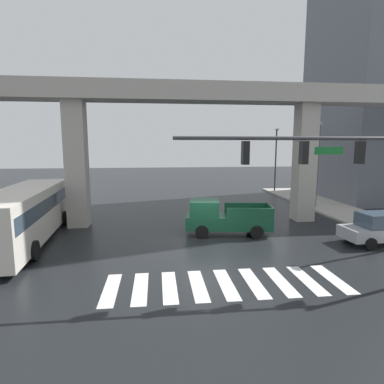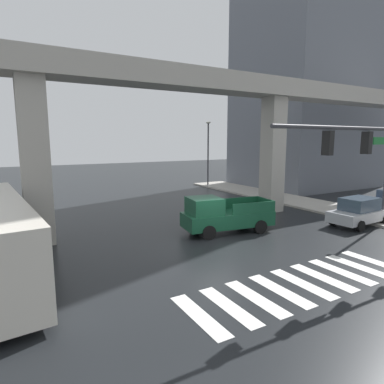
{
  "view_description": "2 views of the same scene",
  "coord_description": "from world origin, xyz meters",
  "px_view_note": "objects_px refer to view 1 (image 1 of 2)",
  "views": [
    {
      "loc": [
        -2.62,
        -16.68,
        5.35
      ],
      "look_at": [
        -0.27,
        4.16,
        2.23
      ],
      "focal_mm": 29.5,
      "sensor_mm": 36.0,
      "label": 1
    },
    {
      "loc": [
        -9.07,
        -13.01,
        5.18
      ],
      "look_at": [
        0.55,
        3.72,
        2.1
      ],
      "focal_mm": 30.48,
      "sensor_mm": 36.0,
      "label": 2
    }
  ],
  "objects_px": {
    "city_bus": "(24,212)",
    "street_lamp_mid_block": "(318,155)",
    "sedan_silver": "(382,228)",
    "traffic_signal_mast": "(363,163)",
    "street_lamp_far_north": "(276,152)",
    "pickup_truck": "(223,218)"
  },
  "relations": [
    {
      "from": "city_bus",
      "to": "traffic_signal_mast",
      "type": "xyz_separation_m",
      "value": [
        14.95,
        -6.64,
        2.96
      ]
    },
    {
      "from": "street_lamp_mid_block",
      "to": "pickup_truck",
      "type": "bearing_deg",
      "value": -143.69
    },
    {
      "from": "traffic_signal_mast",
      "to": "street_lamp_far_north",
      "type": "relative_size",
      "value": 1.5
    },
    {
      "from": "pickup_truck",
      "to": "traffic_signal_mast",
      "type": "distance_m",
      "value": 8.91
    },
    {
      "from": "sedan_silver",
      "to": "street_lamp_mid_block",
      "type": "height_order",
      "value": "street_lamp_mid_block"
    },
    {
      "from": "city_bus",
      "to": "street_lamp_far_north",
      "type": "relative_size",
      "value": 1.51
    },
    {
      "from": "city_bus",
      "to": "sedan_silver",
      "type": "height_order",
      "value": "city_bus"
    },
    {
      "from": "sedan_silver",
      "to": "pickup_truck",
      "type": "bearing_deg",
      "value": 160.85
    },
    {
      "from": "sedan_silver",
      "to": "traffic_signal_mast",
      "type": "xyz_separation_m",
      "value": [
        -4.43,
        -4.34,
        3.83
      ]
    },
    {
      "from": "city_bus",
      "to": "sedan_silver",
      "type": "distance_m",
      "value": 19.54
    },
    {
      "from": "sedan_silver",
      "to": "street_lamp_mid_block",
      "type": "distance_m",
      "value": 10.64
    },
    {
      "from": "city_bus",
      "to": "street_lamp_mid_block",
      "type": "distance_m",
      "value": 22.28
    },
    {
      "from": "city_bus",
      "to": "street_lamp_mid_block",
      "type": "xyz_separation_m",
      "value": [
        20.76,
        7.58,
        2.83
      ]
    },
    {
      "from": "pickup_truck",
      "to": "city_bus",
      "type": "height_order",
      "value": "city_bus"
    },
    {
      "from": "street_lamp_mid_block",
      "to": "street_lamp_far_north",
      "type": "height_order",
      "value": "same"
    },
    {
      "from": "traffic_signal_mast",
      "to": "sedan_silver",
      "type": "bearing_deg",
      "value": 44.41
    },
    {
      "from": "pickup_truck",
      "to": "city_bus",
      "type": "xyz_separation_m",
      "value": [
        -11.2,
        -0.55,
        0.73
      ]
    },
    {
      "from": "city_bus",
      "to": "sedan_silver",
      "type": "relative_size",
      "value": 2.51
    },
    {
      "from": "street_lamp_far_north",
      "to": "street_lamp_mid_block",
      "type": "bearing_deg",
      "value": -90.0
    },
    {
      "from": "pickup_truck",
      "to": "city_bus",
      "type": "bearing_deg",
      "value": -177.21
    },
    {
      "from": "street_lamp_far_north",
      "to": "traffic_signal_mast",
      "type": "bearing_deg",
      "value": -103.78
    },
    {
      "from": "traffic_signal_mast",
      "to": "street_lamp_mid_block",
      "type": "xyz_separation_m",
      "value": [
        5.81,
        14.22,
        -0.12
      ]
    }
  ]
}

